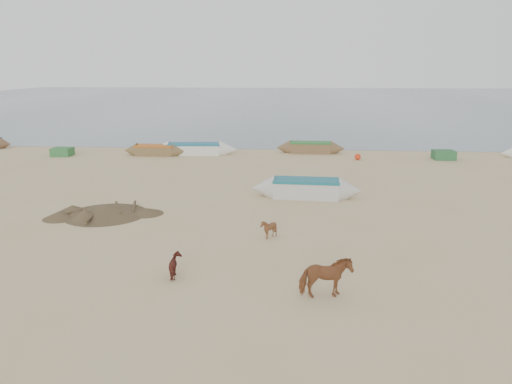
% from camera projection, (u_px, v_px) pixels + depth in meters
% --- Properties ---
extents(ground, '(140.00, 140.00, 0.00)m').
position_uv_depth(ground, '(248.00, 244.00, 18.70)').
color(ground, tan).
rests_on(ground, ground).
extents(sea, '(160.00, 160.00, 0.00)m').
position_uv_depth(sea, '(285.00, 100.00, 98.00)').
color(sea, slate).
rests_on(sea, ground).
extents(cow_adult, '(1.57, 0.96, 1.24)m').
position_uv_depth(cow_adult, '(325.00, 278.00, 14.20)').
color(cow_adult, brown).
rests_on(cow_adult, ground).
extents(calf_front, '(0.80, 0.73, 0.78)m').
position_uv_depth(calf_front, '(269.00, 229.00, 19.21)').
color(calf_front, brown).
rests_on(calf_front, ground).
extents(calf_right, '(0.94, 0.97, 0.74)m').
position_uv_depth(calf_right, '(176.00, 266.00, 15.66)').
color(calf_right, maroon).
rests_on(calf_right, ground).
extents(near_canoe, '(5.65, 1.70, 0.93)m').
position_uv_depth(near_canoe, '(306.00, 188.00, 25.26)').
color(near_canoe, beige).
rests_on(near_canoe, ground).
extents(debris_pile, '(4.35, 4.35, 0.44)m').
position_uv_depth(debris_pile, '(106.00, 210.00, 22.36)').
color(debris_pile, brown).
rests_on(debris_pile, ground).
extents(waterline_canoes, '(57.16, 3.83, 0.87)m').
position_uv_depth(waterline_canoes, '(290.00, 148.00, 37.93)').
color(waterline_canoes, brown).
rests_on(waterline_canoes, ground).
extents(beach_clutter, '(45.24, 4.74, 0.64)m').
position_uv_depth(beach_clutter, '(317.00, 152.00, 37.11)').
color(beach_clutter, '#316E38').
rests_on(beach_clutter, ground).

